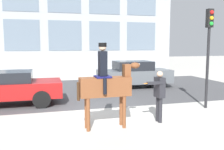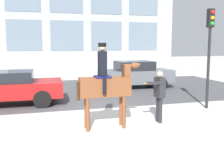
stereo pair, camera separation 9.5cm
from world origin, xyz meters
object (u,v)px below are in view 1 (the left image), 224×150
(mounted_horse_lead, at_px, (106,84))
(pedestrian_bystander, at_px, (159,92))
(street_car_far_lane, at_px, (134,74))
(traffic_light, at_px, (209,42))
(street_car_near_lane, at_px, (7,87))

(mounted_horse_lead, xyz_separation_m, pedestrian_bystander, (1.82, 0.11, -0.37))
(mounted_horse_lead, distance_m, street_car_far_lane, 7.51)
(street_car_far_lane, bearing_deg, traffic_light, -78.18)
(pedestrian_bystander, height_order, traffic_light, traffic_light)
(mounted_horse_lead, distance_m, street_car_near_lane, 5.16)
(pedestrian_bystander, height_order, street_car_near_lane, pedestrian_bystander)
(mounted_horse_lead, bearing_deg, street_car_near_lane, 130.01)
(mounted_horse_lead, relative_size, traffic_light, 0.66)
(pedestrian_bystander, bearing_deg, street_car_far_lane, -107.11)
(mounted_horse_lead, relative_size, street_car_far_lane, 0.61)
(street_car_near_lane, bearing_deg, mounted_horse_lead, -49.45)
(pedestrian_bystander, height_order, street_car_far_lane, pedestrian_bystander)
(mounted_horse_lead, height_order, pedestrian_bystander, mounted_horse_lead)
(mounted_horse_lead, bearing_deg, traffic_light, 15.62)
(mounted_horse_lead, distance_m, traffic_light, 4.87)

